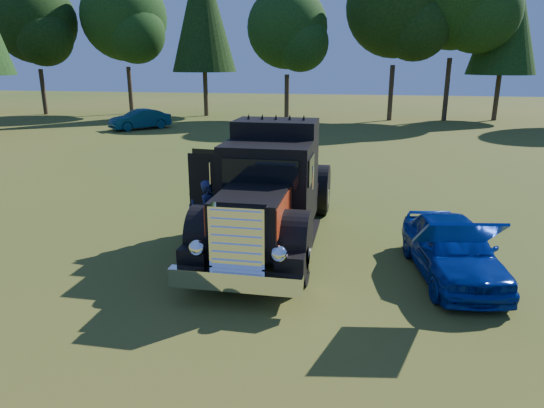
{
  "coord_description": "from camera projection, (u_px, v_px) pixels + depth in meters",
  "views": [
    {
      "loc": [
        2.11,
        -9.02,
        4.4
      ],
      "look_at": [
        0.19,
        1.15,
        1.35
      ],
      "focal_mm": 32.0,
      "sensor_mm": 36.0,
      "label": 1
    }
  ],
  "objects": [
    {
      "name": "spectator_near",
      "position": [
        210.0,
        214.0,
        11.75
      ],
      "size": [
        0.54,
        0.69,
        1.68
      ],
      "primitive_type": "imported",
      "rotation": [
        0.0,
        0.0,
        1.33
      ],
      "color": "#1E2E48",
      "rests_on": "ground"
    },
    {
      "name": "spectator_far",
      "position": [
        200.0,
        205.0,
        12.67
      ],
      "size": [
        0.97,
        0.99,
        1.6
      ],
      "primitive_type": "imported",
      "rotation": [
        0.0,
        0.0,
        0.87
      ],
      "color": "#1C2441",
      "rests_on": "ground"
    },
    {
      "name": "treeline",
      "position": [
        327.0,
        10.0,
        34.31
      ],
      "size": [
        72.1,
        24.36,
        13.84
      ],
      "color": "#2D2116",
      "rests_on": "ground"
    },
    {
      "name": "hotrod_coupe",
      "position": [
        453.0,
        248.0,
        10.15
      ],
      "size": [
        2.05,
        4.19,
        1.89
      ],
      "color": "#0708A5",
      "rests_on": "ground"
    },
    {
      "name": "distant_teal_car",
      "position": [
        140.0,
        119.0,
        32.56
      ],
      "size": [
        3.69,
        3.9,
        1.31
      ],
      "primitive_type": "imported",
      "rotation": [
        0.0,
        0.0,
        -0.73
      ],
      "color": "#09313A",
      "rests_on": "ground"
    },
    {
      "name": "diamond_t_truck",
      "position": [
        269.0,
        195.0,
        11.78
      ],
      "size": [
        3.37,
        7.16,
        3.0
      ],
      "color": "black",
      "rests_on": "ground"
    },
    {
      "name": "ground",
      "position": [
        253.0,
        281.0,
        10.12
      ],
      "size": [
        120.0,
        120.0,
        0.0
      ],
      "primitive_type": "plane",
      "color": "#2F5117",
      "rests_on": "ground"
    }
  ]
}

